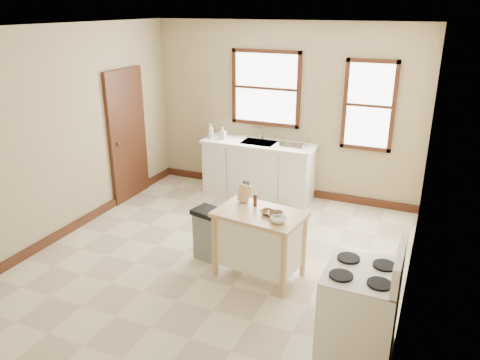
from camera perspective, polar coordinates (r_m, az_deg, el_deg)
name	(u,v)px	position (r m, az deg, el deg)	size (l,w,h in m)	color
floor	(217,259)	(6.01, -2.88, -9.55)	(5.00, 5.00, 0.00)	beige
ceiling	(212,27)	(5.20, -3.45, 18.18)	(5.00, 5.00, 0.00)	white
wall_back	(283,111)	(7.69, 5.28, 8.38)	(4.50, 0.04, 2.80)	tan
wall_left	(64,133)	(6.73, -20.63, 5.37)	(0.04, 5.00, 2.80)	tan
wall_right	(420,180)	(4.92, 21.05, -0.04)	(0.04, 5.00, 2.80)	tan
window_main	(266,88)	(7.70, 3.17, 11.11)	(1.17, 0.06, 1.22)	#3D1810
window_side	(369,106)	(7.33, 15.45, 8.72)	(0.77, 0.06, 1.37)	#3D1810
door_left	(128,135)	(7.74, -13.54, 5.31)	(0.06, 0.90, 2.10)	#3D1810
baseboard_back	(280,188)	(8.05, 4.91, -1.02)	(4.50, 0.04, 0.12)	#3D1810
baseboard_left	(78,224)	(7.15, -19.12, -5.05)	(0.04, 5.00, 0.12)	#3D1810
sink_counter	(258,169)	(7.77, 2.26, 1.37)	(1.86, 0.62, 0.92)	silver
faucet	(263,133)	(7.76, 2.80, 5.75)	(0.03, 0.03, 0.22)	silver
soap_bottle_a	(211,131)	(7.87, -3.59, 6.02)	(0.09, 0.09, 0.24)	#B2B2B2
soap_bottle_b	(223,133)	(7.80, -2.09, 5.73)	(0.09, 0.09, 0.19)	#B2B2B2
dish_rack	(293,143)	(7.45, 6.54, 4.53)	(0.41, 0.30, 0.10)	silver
kitchen_island	(259,244)	(5.49, 2.35, -7.83)	(0.99, 0.63, 0.81)	tan
knife_block	(244,194)	(5.55, 0.51, -1.70)	(0.10, 0.10, 0.20)	tan
pepper_grinder	(255,200)	(5.44, 1.86, -2.48)	(0.04, 0.04, 0.15)	#452312
bowl_a	(268,212)	(5.27, 3.40, -3.97)	(0.16, 0.16, 0.04)	brown
bowl_b	(275,214)	(5.22, 4.33, -4.20)	(0.18, 0.18, 0.04)	brown
bowl_c	(278,220)	(5.08, 4.69, -4.86)	(0.18, 0.18, 0.06)	white
trash_bin	(208,234)	(5.90, -3.90, -6.54)	(0.34, 0.29, 0.66)	gray
gas_stove	(360,300)	(4.41, 14.42, -13.98)	(0.69, 0.70, 1.13)	white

